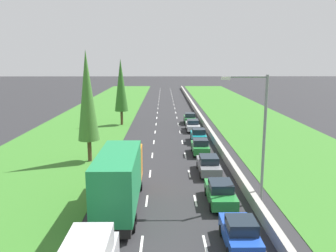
{
  "coord_description": "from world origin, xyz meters",
  "views": [
    {
      "loc": [
        -0.5,
        -2.31,
        9.97
      ],
      "look_at": [
        0.08,
        46.23,
        0.63
      ],
      "focal_mm": 36.9,
      "sensor_mm": 36.0,
      "label": 1
    }
  ],
  "objects_px": {
    "silver_sedan_right_lane": "(193,125)",
    "green_hatchback_right_lane_eighth": "(190,118)",
    "blue_hatchback_right_lane": "(240,233)",
    "poplar_tree_third": "(121,85)",
    "teal_hatchback_right_lane": "(198,135)",
    "poplar_tree_second": "(87,96)",
    "green_box_truck_left_lane": "(120,179)",
    "green_sedan_right_lane": "(220,192)",
    "green_hatchback_right_lane": "(200,147)",
    "grey_sedan_right_lane": "(209,165)",
    "street_light_mast": "(260,130)"
  },
  "relations": [
    {
      "from": "silver_sedan_right_lane",
      "to": "green_hatchback_right_lane_eighth",
      "type": "distance_m",
      "value": 5.73
    },
    {
      "from": "blue_hatchback_right_lane",
      "to": "poplar_tree_third",
      "type": "distance_m",
      "value": 37.71
    },
    {
      "from": "teal_hatchback_right_lane",
      "to": "poplar_tree_second",
      "type": "bearing_deg",
      "value": -145.2
    },
    {
      "from": "poplar_tree_second",
      "to": "poplar_tree_third",
      "type": "xyz_separation_m",
      "value": [
        0.84,
        19.59,
        -0.41
      ]
    },
    {
      "from": "green_box_truck_left_lane",
      "to": "green_sedan_right_lane",
      "type": "height_order",
      "value": "green_box_truck_left_lane"
    },
    {
      "from": "blue_hatchback_right_lane",
      "to": "teal_hatchback_right_lane",
      "type": "relative_size",
      "value": 1.0
    },
    {
      "from": "green_sedan_right_lane",
      "to": "green_hatchback_right_lane_eighth",
      "type": "distance_m",
      "value": 30.99
    },
    {
      "from": "green_hatchback_right_lane",
      "to": "poplar_tree_second",
      "type": "height_order",
      "value": "poplar_tree_second"
    },
    {
      "from": "grey_sedan_right_lane",
      "to": "poplar_tree_second",
      "type": "distance_m",
      "value": 13.28
    },
    {
      "from": "green_hatchback_right_lane",
      "to": "green_hatchback_right_lane_eighth",
      "type": "xyz_separation_m",
      "value": [
        0.21,
        18.12,
        0.0
      ]
    },
    {
      "from": "grey_sedan_right_lane",
      "to": "teal_hatchback_right_lane",
      "type": "height_order",
      "value": "teal_hatchback_right_lane"
    },
    {
      "from": "green_hatchback_right_lane_eighth",
      "to": "silver_sedan_right_lane",
      "type": "bearing_deg",
      "value": -90.02
    },
    {
      "from": "green_hatchback_right_lane_eighth",
      "to": "street_light_mast",
      "type": "relative_size",
      "value": 0.43
    },
    {
      "from": "green_hatchback_right_lane_eighth",
      "to": "poplar_tree_second",
      "type": "height_order",
      "value": "poplar_tree_second"
    },
    {
      "from": "teal_hatchback_right_lane",
      "to": "grey_sedan_right_lane",
      "type": "bearing_deg",
      "value": -91.29
    },
    {
      "from": "silver_sedan_right_lane",
      "to": "green_hatchback_right_lane_eighth",
      "type": "height_order",
      "value": "green_hatchback_right_lane_eighth"
    },
    {
      "from": "green_box_truck_left_lane",
      "to": "silver_sedan_right_lane",
      "type": "xyz_separation_m",
      "value": [
        7.01,
        26.25,
        -1.37
      ]
    },
    {
      "from": "blue_hatchback_right_lane",
      "to": "poplar_tree_second",
      "type": "distance_m",
      "value": 20.65
    },
    {
      "from": "blue_hatchback_right_lane",
      "to": "poplar_tree_second",
      "type": "height_order",
      "value": "poplar_tree_second"
    },
    {
      "from": "green_box_truck_left_lane",
      "to": "green_hatchback_right_lane_eighth",
      "type": "distance_m",
      "value": 32.77
    },
    {
      "from": "green_hatchback_right_lane_eighth",
      "to": "blue_hatchback_right_lane",
      "type": "bearing_deg",
      "value": -90.02
    },
    {
      "from": "teal_hatchback_right_lane",
      "to": "silver_sedan_right_lane",
      "type": "xyz_separation_m",
      "value": [
        -0.15,
        6.8,
        -0.02
      ]
    },
    {
      "from": "blue_hatchback_right_lane",
      "to": "poplar_tree_third",
      "type": "relative_size",
      "value": 0.38
    },
    {
      "from": "poplar_tree_second",
      "to": "street_light_mast",
      "type": "xyz_separation_m",
      "value": [
        13.98,
        -10.07,
        -1.3
      ]
    },
    {
      "from": "green_box_truck_left_lane",
      "to": "green_hatchback_right_lane_eighth",
      "type": "bearing_deg",
      "value": 77.64
    },
    {
      "from": "poplar_tree_third",
      "to": "street_light_mast",
      "type": "distance_m",
      "value": 32.45
    },
    {
      "from": "green_sedan_right_lane",
      "to": "poplar_tree_second",
      "type": "xyz_separation_m",
      "value": [
        -11.34,
        10.38,
        5.72
      ]
    },
    {
      "from": "grey_sedan_right_lane",
      "to": "street_light_mast",
      "type": "xyz_separation_m",
      "value": [
        2.63,
        -6.19,
        4.42
      ]
    },
    {
      "from": "silver_sedan_right_lane",
      "to": "poplar_tree_third",
      "type": "distance_m",
      "value": 12.78
    },
    {
      "from": "green_box_truck_left_lane",
      "to": "green_hatchback_right_lane",
      "type": "bearing_deg",
      "value": 63.89
    },
    {
      "from": "green_hatchback_right_lane_eighth",
      "to": "teal_hatchback_right_lane",
      "type": "bearing_deg",
      "value": -89.34
    },
    {
      "from": "green_hatchback_right_lane_eighth",
      "to": "poplar_tree_second",
      "type": "distance_m",
      "value": 24.26
    },
    {
      "from": "blue_hatchback_right_lane",
      "to": "poplar_tree_third",
      "type": "xyz_separation_m",
      "value": [
        -10.61,
        35.8,
        5.28
      ]
    },
    {
      "from": "silver_sedan_right_lane",
      "to": "poplar_tree_second",
      "type": "distance_m",
      "value": 19.63
    },
    {
      "from": "green_hatchback_right_lane",
      "to": "blue_hatchback_right_lane",
      "type": "bearing_deg",
      "value": -89.39
    },
    {
      "from": "teal_hatchback_right_lane",
      "to": "poplar_tree_second",
      "type": "xyz_separation_m",
      "value": [
        -11.61,
        -8.07,
        5.69
      ]
    },
    {
      "from": "green_box_truck_left_lane",
      "to": "poplar_tree_second",
      "type": "bearing_deg",
      "value": 111.4
    },
    {
      "from": "poplar_tree_second",
      "to": "teal_hatchback_right_lane",
      "type": "bearing_deg",
      "value": 34.8
    },
    {
      "from": "green_hatchback_right_lane_eighth",
      "to": "poplar_tree_third",
      "type": "height_order",
      "value": "poplar_tree_third"
    },
    {
      "from": "teal_hatchback_right_lane",
      "to": "poplar_tree_third",
      "type": "height_order",
      "value": "poplar_tree_third"
    },
    {
      "from": "teal_hatchback_right_lane",
      "to": "green_hatchback_right_lane_eighth",
      "type": "bearing_deg",
      "value": 90.66
    },
    {
      "from": "blue_hatchback_right_lane",
      "to": "grey_sedan_right_lane",
      "type": "bearing_deg",
      "value": 90.52
    },
    {
      "from": "blue_hatchback_right_lane",
      "to": "grey_sedan_right_lane",
      "type": "distance_m",
      "value": 12.34
    },
    {
      "from": "teal_hatchback_right_lane",
      "to": "green_sedan_right_lane",
      "type": "bearing_deg",
      "value": -90.85
    },
    {
      "from": "poplar_tree_third",
      "to": "street_light_mast",
      "type": "xyz_separation_m",
      "value": [
        13.14,
        -29.66,
        -0.89
      ]
    },
    {
      "from": "green_box_truck_left_lane",
      "to": "grey_sedan_right_lane",
      "type": "height_order",
      "value": "green_box_truck_left_lane"
    },
    {
      "from": "grey_sedan_right_lane",
      "to": "green_hatchback_right_lane_eighth",
      "type": "distance_m",
      "value": 24.48
    },
    {
      "from": "green_box_truck_left_lane",
      "to": "poplar_tree_second",
      "type": "distance_m",
      "value": 12.97
    },
    {
      "from": "green_box_truck_left_lane",
      "to": "green_hatchback_right_lane",
      "type": "height_order",
      "value": "green_box_truck_left_lane"
    },
    {
      "from": "green_hatchback_right_lane_eighth",
      "to": "green_box_truck_left_lane",
      "type": "bearing_deg",
      "value": -102.36
    }
  ]
}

